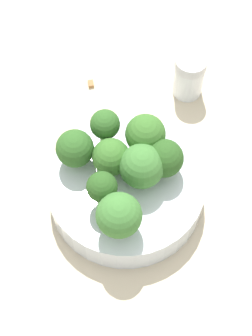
{
  "coord_description": "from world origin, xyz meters",
  "views": [
    {
      "loc": [
        0.02,
        0.29,
        0.58
      ],
      "look_at": [
        0.0,
        0.0,
        0.07
      ],
      "focal_mm": 60.0,
      "sensor_mm": 36.0,
      "label": 1
    }
  ],
  "objects": [
    {
      "name": "ground_plane",
      "position": [
        0.0,
        0.0,
        0.0
      ],
      "size": [
        3.0,
        3.0,
        0.0
      ],
      "primitive_type": "plane",
      "color": "beige"
    },
    {
      "name": "bowl",
      "position": [
        0.0,
        0.0,
        0.02
      ],
      "size": [
        0.17,
        0.17,
        0.04
      ],
      "primitive_type": "cylinder",
      "color": "silver",
      "rests_on": "ground_plane"
    },
    {
      "name": "broccoli_floret_0",
      "position": [
        0.01,
        -0.02,
        0.06
      ],
      "size": [
        0.04,
        0.04,
        0.05
      ],
      "color": "#7A9E5B",
      "rests_on": "bowl"
    },
    {
      "name": "broccoli_floret_1",
      "position": [
        0.01,
        0.06,
        0.07
      ],
      "size": [
        0.05,
        0.05,
        0.06
      ],
      "color": "#7A9E5B",
      "rests_on": "bowl"
    },
    {
      "name": "broccoli_floret_2",
      "position": [
        -0.02,
        0.0,
        0.07
      ],
      "size": [
        0.05,
        0.05,
        0.05
      ],
      "color": "#84AD66",
      "rests_on": "bowl"
    },
    {
      "name": "broccoli_floret_3",
      "position": [
        0.03,
        0.02,
        0.07
      ],
      "size": [
        0.03,
        0.03,
        0.05
      ],
      "color": "#8EB770",
      "rests_on": "bowl"
    },
    {
      "name": "broccoli_floret_4",
      "position": [
        0.05,
        -0.03,
        0.07
      ],
      "size": [
        0.04,
        0.04,
        0.05
      ],
      "color": "#84AD66",
      "rests_on": "bowl"
    },
    {
      "name": "broccoli_floret_5",
      "position": [
        0.02,
        -0.05,
        0.07
      ],
      "size": [
        0.03,
        0.03,
        0.05
      ],
      "color": "#84AD66",
      "rests_on": "bowl"
    },
    {
      "name": "broccoli_floret_6",
      "position": [
        -0.02,
        -0.04,
        0.07
      ],
      "size": [
        0.04,
        0.04,
        0.06
      ],
      "color": "#84AD66",
      "rests_on": "bowl"
    },
    {
      "name": "broccoli_floret_7",
      "position": [
        -0.04,
        -0.01,
        0.06
      ],
      "size": [
        0.04,
        0.04,
        0.05
      ],
      "color": "#7A9E5B",
      "rests_on": "bowl"
    },
    {
      "name": "pepper_shaker",
      "position": [
        -0.09,
        -0.14,
        0.03
      ],
      "size": [
        0.04,
        0.04,
        0.06
      ],
      "color": "silver",
      "rests_on": "ground_plane"
    },
    {
      "name": "almond_crumb_0",
      "position": [
        0.05,
        -0.08,
        0.0
      ],
      "size": [
        0.01,
        0.01,
        0.01
      ],
      "primitive_type": "cube",
      "rotation": [
        0.0,
        0.0,
        5.99
      ],
      "color": "#AD7F4C",
      "rests_on": "ground_plane"
    },
    {
      "name": "almond_crumb_1",
      "position": [
        0.08,
        -0.06,
        0.0
      ],
      "size": [
        0.01,
        0.01,
        0.01
      ],
      "primitive_type": "cube",
      "rotation": [
        0.0,
        0.0,
        0.79
      ],
      "color": "#AD7F4C",
      "rests_on": "ground_plane"
    },
    {
      "name": "almond_crumb_2",
      "position": [
        0.03,
        -0.16,
        0.0
      ],
      "size": [
        0.01,
        0.01,
        0.01
      ],
      "primitive_type": "cube",
      "rotation": [
        0.0,
        0.0,
        4.79
      ],
      "color": "olive",
      "rests_on": "ground_plane"
    }
  ]
}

